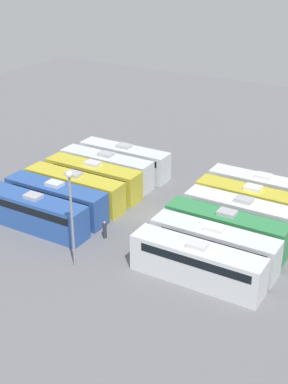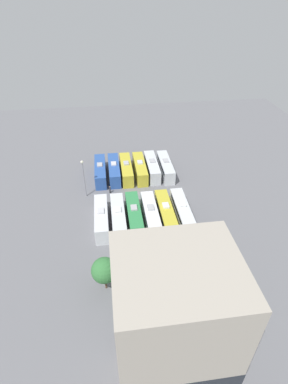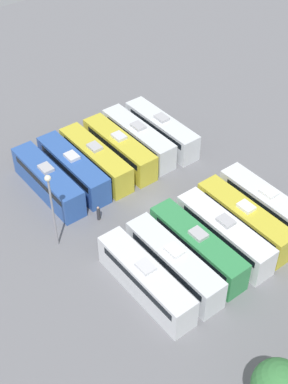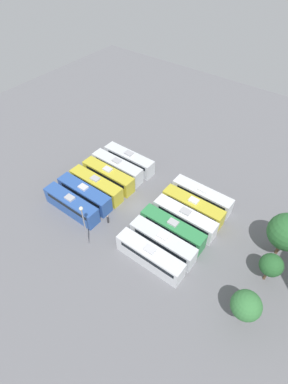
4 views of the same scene
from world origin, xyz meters
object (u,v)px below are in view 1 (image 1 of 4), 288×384
(bus_4, at_px, (56,199))
(bus_11, at_px, (197,263))
(bus_2, at_px, (93,178))
(bus_5, at_px, (35,212))
(bus_0, at_px, (125,159))
(bus_6, at_px, (262,191))
(bus_7, at_px, (252,203))
(bus_10, at_px, (214,245))
(worker_person, at_px, (105,230))
(bus_8, at_px, (243,216))
(light_pole, at_px, (71,204))
(bus_1, at_px, (107,168))
(bus_9, at_px, (226,229))
(bus_3, at_px, (75,188))

(bus_4, xyz_separation_m, bus_11, (3.28, 16.98, 0.00))
(bus_2, bearing_deg, bus_11, 60.79)
(bus_5, bearing_deg, bus_4, -178.92)
(bus_0, relative_size, bus_6, 1.00)
(bus_6, distance_m, bus_7, 3.24)
(bus_7, height_order, bus_10, same)
(bus_4, distance_m, worker_person, 6.89)
(bus_11, bearing_deg, bus_7, 179.81)
(bus_0, xyz_separation_m, bus_4, (12.27, -0.25, 0.00))
(bus_4, xyz_separation_m, bus_8, (-6.05, 17.23, 0.00))
(bus_10, distance_m, light_pole, 12.47)
(bus_8, bearing_deg, bus_5, -61.64)
(bus_8, distance_m, bus_10, 6.17)
(bus_1, relative_size, bus_8, 1.00)
(bus_7, bearing_deg, bus_4, -62.20)
(bus_8, height_order, worker_person, bus_8)
(bus_9, bearing_deg, bus_8, 173.90)
(bus_9, bearing_deg, bus_11, 0.87)
(bus_0, height_order, bus_4, same)
(bus_6, height_order, bus_8, same)
(bus_6, bearing_deg, bus_4, -54.26)
(worker_person, relative_size, light_pole, 0.20)
(bus_7, bearing_deg, worker_person, -45.09)
(bus_3, height_order, bus_5, same)
(bus_9, bearing_deg, bus_2, -100.89)
(bus_8, xyz_separation_m, bus_9, (3.14, -0.34, 0.00))
(bus_2, bearing_deg, bus_10, 69.73)
(bus_5, relative_size, bus_10, 1.00)
(bus_8, bearing_deg, bus_2, -90.24)
(bus_4, bearing_deg, bus_2, 178.44)
(worker_person, bearing_deg, bus_5, -74.07)
(bus_2, xyz_separation_m, bus_7, (-2.85, 16.86, 0.00))
(bus_1, height_order, bus_4, same)
(bus_4, bearing_deg, bus_6, 125.74)
(bus_3, relative_size, bus_9, 1.00)
(bus_7, relative_size, light_pole, 1.27)
(bus_0, height_order, light_pole, light_pole)
(bus_3, bearing_deg, bus_5, -0.50)
(bus_3, relative_size, bus_7, 1.00)
(bus_0, bearing_deg, bus_2, -0.79)
(bus_4, relative_size, bus_7, 1.00)
(bus_0, height_order, bus_7, same)
(bus_1, distance_m, worker_person, 12.45)
(bus_5, xyz_separation_m, worker_person, (-1.89, 6.64, -0.98))
(bus_7, xyz_separation_m, bus_8, (2.93, 0.20, 0.00))
(bus_8, xyz_separation_m, bus_11, (9.33, -0.24, 0.00))
(bus_4, distance_m, bus_9, 17.14)
(bus_5, bearing_deg, worker_person, 105.93)
(bus_11, bearing_deg, worker_person, -100.78)
(bus_10, bearing_deg, worker_person, -83.40)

